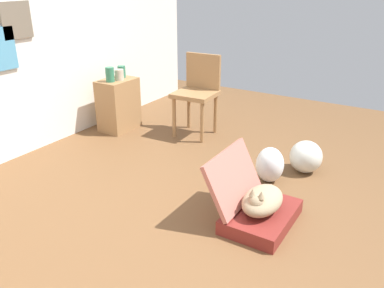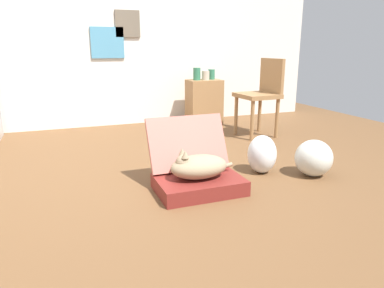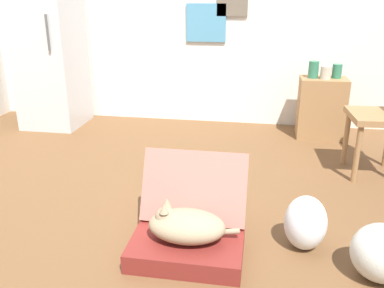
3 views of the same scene
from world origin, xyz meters
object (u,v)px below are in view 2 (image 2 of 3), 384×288
object	(u,v)px
suitcase_base	(199,184)
cat	(198,166)
vase_tall	(197,74)
vase_short	(211,74)
vase_round	(206,75)
plastic_bag_clear	(314,158)
side_table	(204,102)
chair	(262,93)
plastic_bag_white	(262,154)

from	to	relation	value
suitcase_base	cat	size ratio (longest dim) A/B	1.23
vase_tall	vase_short	bearing A→B (deg)	6.40
vase_short	vase_round	world-z (taller)	vase_short
plastic_bag_clear	side_table	world-z (taller)	side_table
vase_tall	vase_short	size ratio (longest dim) A/B	1.20
plastic_bag_clear	vase_round	bearing A→B (deg)	91.17
plastic_bag_clear	vase_short	xyz separation A→B (m)	(0.07, 2.33, 0.53)
side_table	vase_round	distance (m)	0.38
cat	vase_short	size ratio (longest dim) A/B	3.70
vase_short	chair	world-z (taller)	chair
cat	chair	distance (m)	1.99
vase_short	suitcase_base	bearing A→B (deg)	-115.66
side_table	vase_round	xyz separation A→B (m)	(0.00, -0.05, 0.37)
plastic_bag_white	vase_short	world-z (taller)	vase_short
vase_short	chair	bearing A→B (deg)	-73.75
vase_tall	plastic_bag_clear	bearing A→B (deg)	-85.98
cat	suitcase_base	bearing A→B (deg)	-2.16
side_table	vase_short	bearing A→B (deg)	8.27
vase_tall	vase_short	xyz separation A→B (m)	(0.23, 0.03, -0.01)
side_table	suitcase_base	bearing A→B (deg)	-113.43
suitcase_base	plastic_bag_white	world-z (taller)	plastic_bag_white
cat	chair	bearing A→B (deg)	45.17
vase_round	vase_short	bearing A→B (deg)	29.31
plastic_bag_clear	vase_short	world-z (taller)	vase_short
suitcase_base	vase_short	distance (m)	2.64
plastic_bag_white	chair	size ratio (longest dim) A/B	0.36
plastic_bag_white	vase_tall	world-z (taller)	vase_tall
suitcase_base	cat	distance (m)	0.15
vase_tall	chair	bearing A→B (deg)	-60.72
plastic_bag_clear	cat	bearing A→B (deg)	178.91
plastic_bag_clear	vase_round	xyz separation A→B (m)	(-0.05, 2.27, 0.53)
plastic_bag_white	vase_short	size ratio (longest dim) A/B	2.38
vase_short	chair	size ratio (longest dim) A/B	0.15
suitcase_base	vase_short	size ratio (longest dim) A/B	4.57
cat	plastic_bag_white	xyz separation A→B (m)	(0.68, 0.20, -0.04)
plastic_bag_clear	suitcase_base	bearing A→B (deg)	178.92
vase_tall	cat	bearing A→B (deg)	-111.23
side_table	vase_round	size ratio (longest dim) A/B	4.92
plastic_bag_clear	chair	xyz separation A→B (m)	(0.34, 1.42, 0.37)
side_table	vase_round	world-z (taller)	vase_round
plastic_bag_white	vase_round	bearing A→B (deg)	81.00
cat	plastic_bag_white	distance (m)	0.71
plastic_bag_white	vase_short	bearing A→B (deg)	78.22
vase_tall	suitcase_base	bearing A→B (deg)	-111.02
plastic_bag_white	vase_round	size ratio (longest dim) A/B	2.64
cat	vase_short	xyz separation A→B (m)	(1.12, 2.31, 0.49)
cat	plastic_bag_clear	size ratio (longest dim) A/B	1.64
suitcase_base	plastic_bag_white	distance (m)	0.71
plastic_bag_clear	vase_short	bearing A→B (deg)	88.28
vase_round	vase_tall	bearing A→B (deg)	161.37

